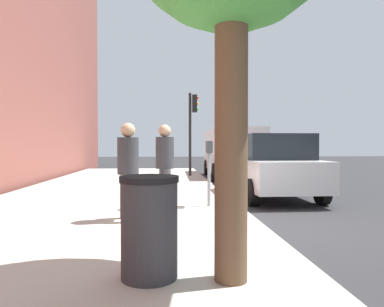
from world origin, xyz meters
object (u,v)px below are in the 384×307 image
traffic_signal (192,120)px  trash_bin (149,227)px  pedestrian_bystander (128,164)px  parking_meter (209,159)px  pedestrian_at_meter (165,159)px  parked_sedan_near (271,166)px  parked_van_far (232,150)px

traffic_signal → trash_bin: size_ratio=3.56×
pedestrian_bystander → traffic_signal: traffic_signal is taller
pedestrian_bystander → traffic_signal: 9.25m
parking_meter → traffic_signal: bearing=-1.8°
pedestrian_at_meter → parked_sedan_near: pedestrian_at_meter is taller
pedestrian_at_meter → pedestrian_bystander: bearing=-134.4°
parking_meter → pedestrian_at_meter: size_ratio=0.81×
parked_sedan_near → traffic_signal: (5.48, 1.79, 1.68)m
pedestrian_at_meter → pedestrian_bystander: size_ratio=1.03×
parked_sedan_near → parked_van_far: bearing=0.0°
parked_sedan_near → pedestrian_bystander: bearing=133.6°
traffic_signal → parked_sedan_near: bearing=-161.9°
parking_meter → pedestrian_bystander: pedestrian_bystander is taller
pedestrian_at_meter → parked_van_far: (8.09, -2.99, 0.08)m
trash_bin → pedestrian_at_meter: bearing=-2.3°
pedestrian_at_meter → trash_bin: size_ratio=1.73×
pedestrian_bystander → trash_bin: size_ratio=1.69×
parked_sedan_near → parked_van_far: (5.75, 0.00, 0.36)m
parking_meter → parked_van_far: bearing=-14.4°
traffic_signal → trash_bin: traffic_signal is taller
parking_meter → parked_van_far: (7.91, -2.04, 0.09)m
parking_meter → traffic_signal: (7.64, -0.24, 1.41)m
parking_meter → pedestrian_bystander: 2.06m
pedestrian_bystander → parked_van_far: size_ratio=0.33×
pedestrian_bystander → parked_sedan_near: bearing=13.7°
pedestrian_at_meter → parked_sedan_near: (2.34, -2.99, -0.28)m
parking_meter → trash_bin: (-4.00, 1.11, -0.51)m
parked_van_far → parked_sedan_near: bearing=-180.0°
parked_van_far → traffic_signal: 2.24m
parked_van_far → trash_bin: bearing=165.2°
pedestrian_at_meter → parked_sedan_near: bearing=23.3°
pedestrian_at_meter → parked_sedan_near: 3.81m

